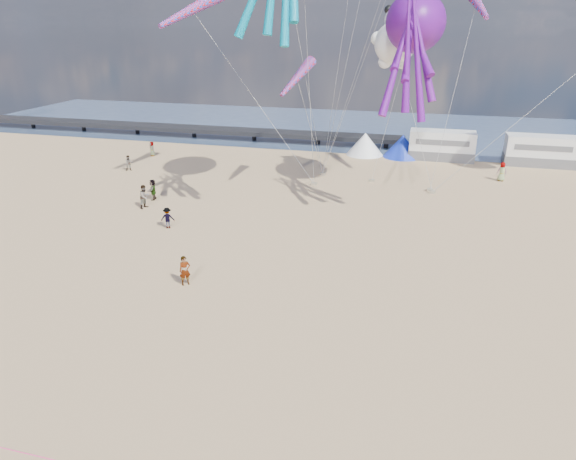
% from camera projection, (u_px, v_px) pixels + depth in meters
% --- Properties ---
extents(ground, '(120.00, 120.00, 0.00)m').
position_uv_depth(ground, '(289.00, 396.00, 19.76)').
color(ground, tan).
rests_on(ground, ground).
extents(water, '(120.00, 120.00, 0.00)m').
position_uv_depth(water, '(393.00, 130.00, 69.04)').
color(water, '#354866').
rests_on(water, ground).
extents(pier, '(60.00, 3.00, 0.50)m').
position_uv_depth(pier, '(165.00, 127.00, 65.48)').
color(pier, black).
rests_on(pier, ground).
extents(motorhome_0, '(6.60, 2.50, 3.00)m').
position_uv_depth(motorhome_0, '(442.00, 145.00, 53.62)').
color(motorhome_0, silver).
rests_on(motorhome_0, ground).
extents(motorhome_1, '(6.60, 2.50, 3.00)m').
position_uv_depth(motorhome_1, '(540.00, 151.00, 51.36)').
color(motorhome_1, silver).
rests_on(motorhome_1, ground).
extents(tent_white, '(4.00, 4.00, 2.40)m').
position_uv_depth(tent_white, '(365.00, 144.00, 55.63)').
color(tent_white, white).
rests_on(tent_white, ground).
extents(tent_blue, '(4.00, 4.00, 2.40)m').
position_uv_depth(tent_blue, '(402.00, 146.00, 54.68)').
color(tent_blue, '#1933CC').
rests_on(tent_blue, ground).
extents(standing_person, '(0.73, 0.69, 1.69)m').
position_uv_depth(standing_person, '(185.00, 271.00, 27.93)').
color(standing_person, tan).
rests_on(standing_person, ground).
extents(beachgoer_0, '(0.67, 0.64, 1.54)m').
position_uv_depth(beachgoer_0, '(152.00, 149.00, 55.33)').
color(beachgoer_0, '#7F6659').
rests_on(beachgoer_0, ground).
extents(beachgoer_1, '(0.88, 0.81, 1.51)m').
position_uv_depth(beachgoer_1, '(129.00, 163.00, 49.74)').
color(beachgoer_1, '#7F6659').
rests_on(beachgoer_1, ground).
extents(beachgoer_2, '(0.88, 0.79, 1.50)m').
position_uv_depth(beachgoer_2, '(167.00, 218.00, 35.75)').
color(beachgoer_2, '#7F6659').
rests_on(beachgoer_2, ground).
extents(beachgoer_4, '(0.62, 1.05, 1.68)m').
position_uv_depth(beachgoer_4, '(153.00, 190.00, 41.54)').
color(beachgoer_4, '#7F6659').
rests_on(beachgoer_4, ground).
extents(beachgoer_6, '(0.68, 0.49, 1.74)m').
position_uv_depth(beachgoer_6, '(502.00, 172.00, 46.45)').
color(beachgoer_6, '#7F6659').
rests_on(beachgoer_6, ground).
extents(beachgoer_7, '(0.80, 1.02, 1.85)m').
position_uv_depth(beachgoer_7, '(145.00, 197.00, 39.59)').
color(beachgoer_7, '#7F6659').
rests_on(beachgoer_7, ground).
extents(sandbag_a, '(0.50, 0.35, 0.22)m').
position_uv_depth(sandbag_a, '(314.00, 184.00, 45.50)').
color(sandbag_a, gray).
rests_on(sandbag_a, ground).
extents(sandbag_b, '(0.50, 0.35, 0.22)m').
position_uv_depth(sandbag_b, '(372.00, 181.00, 46.45)').
color(sandbag_b, gray).
rests_on(sandbag_b, ground).
extents(sandbag_c, '(0.50, 0.35, 0.22)m').
position_uv_depth(sandbag_c, '(432.00, 192.00, 43.30)').
color(sandbag_c, gray).
rests_on(sandbag_c, ground).
extents(sandbag_d, '(0.50, 0.35, 0.22)m').
position_uv_depth(sandbag_d, '(430.00, 190.00, 43.93)').
color(sandbag_d, gray).
rests_on(sandbag_d, ground).
extents(sandbag_e, '(0.50, 0.35, 0.22)m').
position_uv_depth(sandbag_e, '(323.00, 174.00, 48.52)').
color(sandbag_e, gray).
rests_on(sandbag_e, ground).
extents(kite_octopus_purple, '(6.48, 10.12, 10.71)m').
position_uv_depth(kite_octopus_purple, '(416.00, 22.00, 37.08)').
color(kite_octopus_purple, '#5A0D7E').
extents(kite_panda, '(4.95, 4.79, 5.70)m').
position_uv_depth(kite_panda, '(395.00, 43.00, 41.06)').
color(kite_panda, white).
extents(windsock_left, '(3.62, 6.83, 6.93)m').
position_uv_depth(windsock_left, '(192.00, 10.00, 39.46)').
color(windsock_left, red).
extents(windsock_mid, '(2.50, 5.31, 5.25)m').
position_uv_depth(windsock_mid, '(477.00, 2.00, 38.86)').
color(windsock_mid, red).
extents(windsock_right, '(2.43, 4.81, 4.79)m').
position_uv_depth(windsock_right, '(297.00, 78.00, 39.95)').
color(windsock_right, red).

